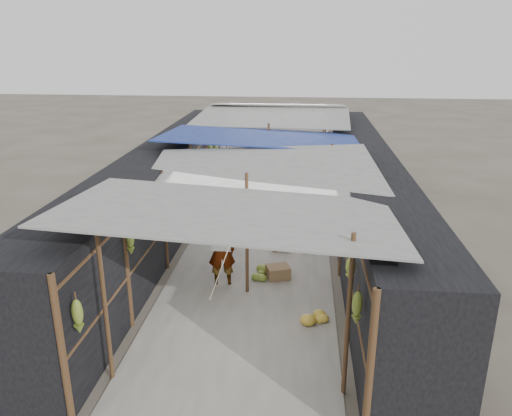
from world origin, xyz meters
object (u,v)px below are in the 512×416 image
(vendor_elderly, at_px, (222,250))
(vendor_seated, at_px, (304,191))
(black_basin, at_px, (300,185))
(shopper_blue, at_px, (236,218))
(crate_near, at_px, (278,272))

(vendor_elderly, relative_size, vendor_seated, 1.87)
(black_basin, distance_m, vendor_elderly, 7.79)
(black_basin, distance_m, shopper_blue, 5.62)
(black_basin, height_order, shopper_blue, shopper_blue)
(vendor_elderly, height_order, shopper_blue, vendor_elderly)
(vendor_elderly, bearing_deg, black_basin, -111.26)
(shopper_blue, bearing_deg, black_basin, 43.79)
(vendor_seated, bearing_deg, crate_near, 8.22)
(crate_near, xyz_separation_m, vendor_elderly, (-1.19, -0.39, 0.65))
(vendor_elderly, height_order, vendor_seated, vendor_elderly)
(black_basin, xyz_separation_m, vendor_elderly, (-1.58, -7.60, 0.71))
(vendor_seated, bearing_deg, black_basin, -161.15)
(vendor_seated, bearing_deg, vendor_elderly, -2.82)
(black_basin, bearing_deg, shopper_blue, -106.24)
(crate_near, relative_size, vendor_seated, 0.57)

